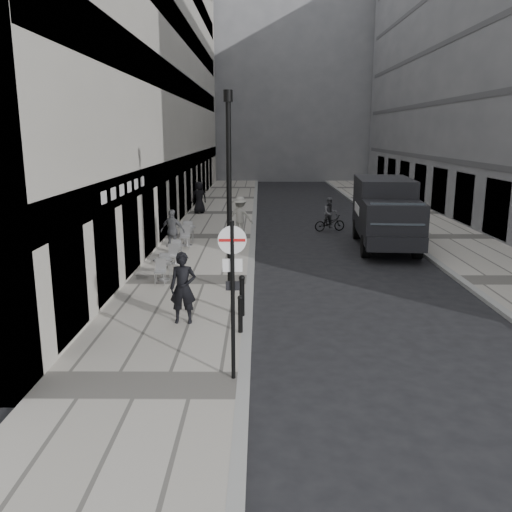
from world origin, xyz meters
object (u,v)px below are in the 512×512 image
(lamppost, at_px, (229,182))
(cyclist, at_px, (330,218))
(sign_post, at_px, (233,280))
(walking_man, at_px, (183,288))
(panel_van, at_px, (385,209))

(lamppost, distance_m, cyclist, 11.98)
(sign_post, bearing_deg, walking_man, 111.94)
(cyclist, bearing_deg, walking_man, -125.85)
(sign_post, height_order, panel_van, sign_post)
(sign_post, height_order, lamppost, lamppost)
(walking_man, xyz_separation_m, panel_van, (7.31, 9.95, 0.60))
(panel_van, relative_size, cyclist, 3.74)
(sign_post, distance_m, panel_van, 14.41)
(lamppost, bearing_deg, sign_post, -86.32)
(sign_post, xyz_separation_m, cyclist, (4.03, 17.01, -1.47))
(walking_man, relative_size, panel_van, 0.29)
(sign_post, relative_size, panel_van, 0.49)
(walking_man, height_order, lamppost, lamppost)
(lamppost, height_order, cyclist, lamppost)
(sign_post, xyz_separation_m, panel_van, (5.89, 13.15, -0.49))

